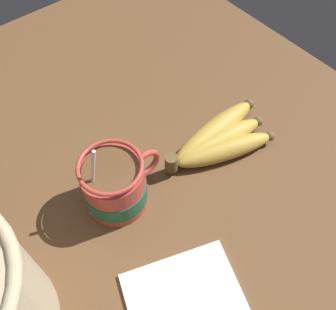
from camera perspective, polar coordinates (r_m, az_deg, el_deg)
name	(u,v)px	position (r cm, az deg, el deg)	size (l,w,h in cm)	color
table	(116,180)	(60.96, -7.94, -3.86)	(93.85, 93.85, 2.93)	brown
coffee_mug	(115,185)	(53.77, -8.05, -4.59)	(12.77, 9.19, 14.25)	#B23D33
banana_bunch	(219,140)	(61.38, 7.76, 2.31)	(20.57, 10.61, 4.18)	brown
napkin	(183,294)	(51.72, 2.32, -20.42)	(17.23, 14.58, 0.60)	white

